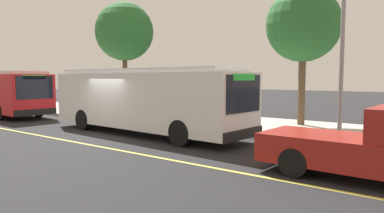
{
  "coord_description": "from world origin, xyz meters",
  "views": [
    {
      "loc": [
        12.59,
        -10.38,
        2.55
      ],
      "look_at": [
        3.68,
        1.29,
        1.35
      ],
      "focal_mm": 33.06,
      "sensor_mm": 36.0,
      "label": 1
    }
  ],
  "objects_px": {
    "pickup_truck": "(383,148)",
    "waiting_bench": "(169,109)",
    "pedestrian_commuter": "(135,103)",
    "transit_bus_main": "(145,98)",
    "route_sign_post": "(180,89)"
  },
  "relations": [
    {
      "from": "pedestrian_commuter",
      "to": "waiting_bench",
      "type": "bearing_deg",
      "value": 66.75
    },
    {
      "from": "waiting_bench",
      "to": "route_sign_post",
      "type": "distance_m",
      "value": 3.35
    },
    {
      "from": "transit_bus_main",
      "to": "waiting_bench",
      "type": "xyz_separation_m",
      "value": [
        -2.62,
        4.65,
        -0.98
      ]
    },
    {
      "from": "waiting_bench",
      "to": "route_sign_post",
      "type": "bearing_deg",
      "value": -38.08
    },
    {
      "from": "transit_bus_main",
      "to": "route_sign_post",
      "type": "height_order",
      "value": "same"
    },
    {
      "from": "waiting_bench",
      "to": "pedestrian_commuter",
      "type": "xyz_separation_m",
      "value": [
        -0.84,
        -1.96,
        0.48
      ]
    },
    {
      "from": "route_sign_post",
      "to": "pedestrian_commuter",
      "type": "xyz_separation_m",
      "value": [
        -3.26,
        -0.07,
        -0.84
      ]
    },
    {
      "from": "pickup_truck",
      "to": "route_sign_post",
      "type": "xyz_separation_m",
      "value": [
        -10.14,
        4.64,
        1.1
      ]
    },
    {
      "from": "pickup_truck",
      "to": "waiting_bench",
      "type": "height_order",
      "value": "pickup_truck"
    },
    {
      "from": "waiting_bench",
      "to": "pickup_truck",
      "type": "bearing_deg",
      "value": -27.5
    },
    {
      "from": "pickup_truck",
      "to": "waiting_bench",
      "type": "bearing_deg",
      "value": 152.5
    },
    {
      "from": "transit_bus_main",
      "to": "waiting_bench",
      "type": "distance_m",
      "value": 5.43
    },
    {
      "from": "pickup_truck",
      "to": "route_sign_post",
      "type": "distance_m",
      "value": 11.21
    },
    {
      "from": "transit_bus_main",
      "to": "route_sign_post",
      "type": "relative_size",
      "value": 3.82
    },
    {
      "from": "pickup_truck",
      "to": "pedestrian_commuter",
      "type": "relative_size",
      "value": 3.22
    }
  ]
}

